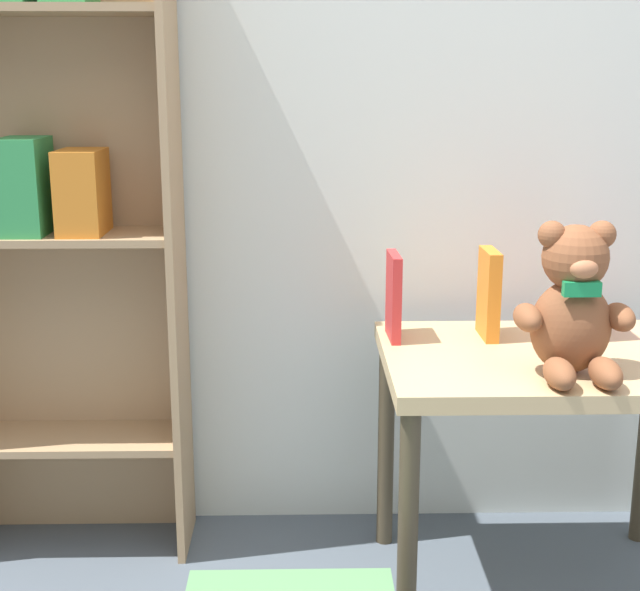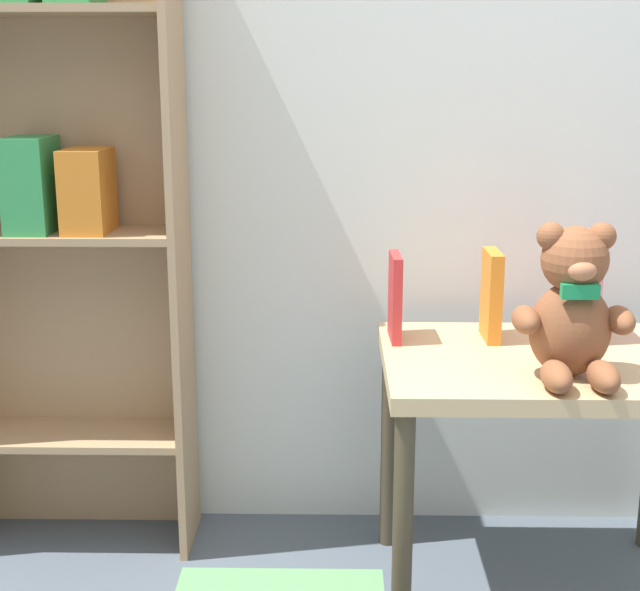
% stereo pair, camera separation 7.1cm
% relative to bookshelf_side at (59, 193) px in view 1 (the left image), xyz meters
% --- Properties ---
extents(wall_back, '(4.80, 0.06, 2.50)m').
position_rel_bookshelf_side_xyz_m(wall_back, '(0.87, 0.13, 0.37)').
color(wall_back, silver).
rests_on(wall_back, ground_plane).
extents(bookshelf_side, '(0.55, 0.22, 1.56)m').
position_rel_bookshelf_side_xyz_m(bookshelf_side, '(0.00, 0.00, 0.00)').
color(bookshelf_side, tan).
rests_on(bookshelf_side, ground_plane).
extents(display_table, '(0.70, 0.52, 0.57)m').
position_rel_bookshelf_side_xyz_m(display_table, '(1.09, -0.27, -0.39)').
color(display_table, tan).
rests_on(display_table, ground_plane).
extents(teddy_bear, '(0.23, 0.21, 0.31)m').
position_rel_bookshelf_side_xyz_m(teddy_bear, '(1.09, -0.40, -0.17)').
color(teddy_bear, brown).
rests_on(teddy_bear, display_table).
extents(book_standing_red, '(0.02, 0.12, 0.19)m').
position_rel_bookshelf_side_xyz_m(book_standing_red, '(0.77, -0.15, -0.21)').
color(book_standing_red, red).
rests_on(book_standing_red, display_table).
extents(book_standing_orange, '(0.03, 0.12, 0.20)m').
position_rel_bookshelf_side_xyz_m(book_standing_orange, '(0.98, -0.14, -0.21)').
color(book_standing_orange, orange).
rests_on(book_standing_orange, display_table).
extents(book_standing_pink, '(0.03, 0.15, 0.24)m').
position_rel_bookshelf_side_xyz_m(book_standing_pink, '(1.19, -0.13, -0.19)').
color(book_standing_pink, '#D17093').
rests_on(book_standing_pink, display_table).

